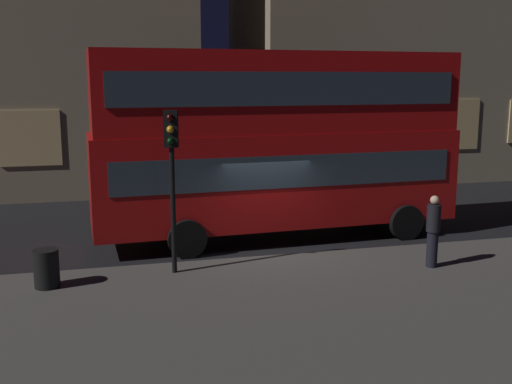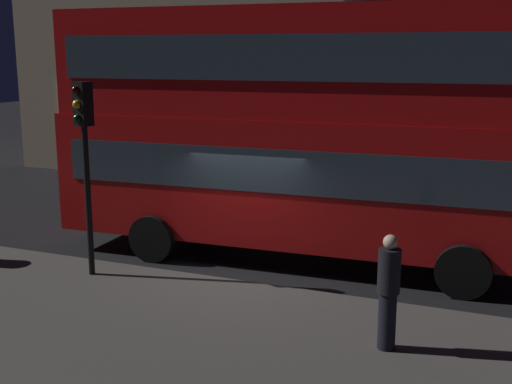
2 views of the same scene
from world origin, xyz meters
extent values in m
plane|color=black|center=(0.00, 0.00, 0.00)|extent=(80.00, 80.00, 0.00)
cube|color=#4C4944|center=(0.00, -5.79, 0.06)|extent=(44.00, 9.95, 0.12)
cube|color=tan|center=(-6.95, 12.79, 7.94)|extent=(13.21, 8.36, 15.88)
cube|color=#F2D18C|center=(-6.95, 8.58, 2.51)|extent=(2.25, 0.06, 2.11)
cube|color=#F2D18C|center=(-3.43, 8.58, 2.35)|extent=(2.25, 0.06, 2.22)
cube|color=tan|center=(10.84, 12.57, 7.65)|extent=(16.76, 8.14, 15.31)
cube|color=#F2D18C|center=(6.37, 8.47, 2.54)|extent=(2.86, 0.06, 2.38)
cube|color=#E5C67F|center=(10.84, 8.47, 2.70)|extent=(2.86, 0.06, 2.24)
cube|color=#B20F0F|center=(0.65, 1.33, 1.87)|extent=(10.79, 3.02, 2.69)
cube|color=#B20F0F|center=(0.65, 1.33, 4.34)|extent=(10.58, 2.96, 2.26)
cube|color=#2D3842|center=(0.65, 1.33, 2.20)|extent=(9.94, 3.04, 0.90)
cube|color=#2D3842|center=(0.65, 1.33, 4.46)|extent=(9.94, 3.04, 0.90)
cube|color=#F2D84C|center=(5.94, 1.55, 4.96)|extent=(0.15, 1.54, 0.44)
sphere|color=white|center=(5.98, 2.39, 0.87)|extent=(0.24, 0.24, 0.24)
sphere|color=white|center=(6.05, 0.73, 0.87)|extent=(0.24, 0.24, 0.24)
cylinder|color=black|center=(4.23, 2.81, 0.52)|extent=(1.06, 0.28, 1.05)
cylinder|color=black|center=(4.34, 0.15, 0.52)|extent=(1.06, 0.28, 1.05)
cylinder|color=black|center=(-2.34, 2.53, 0.52)|extent=(1.06, 0.28, 1.05)
cylinder|color=black|center=(-2.23, -0.13, 0.52)|extent=(1.06, 0.28, 1.05)
cylinder|color=black|center=(-2.75, -1.62, 1.64)|extent=(0.12, 0.12, 3.03)
cube|color=black|center=(-2.75, -1.62, 3.58)|extent=(0.37, 0.32, 0.85)
sphere|color=black|center=(-2.78, -1.77, 3.85)|extent=(0.17, 0.17, 0.17)
sphere|color=orange|center=(-2.78, -1.77, 3.58)|extent=(0.17, 0.17, 0.17)
sphere|color=black|center=(-2.78, -1.77, 3.31)|extent=(0.17, 0.17, 0.17)
cylinder|color=black|center=(3.49, -2.77, 0.57)|extent=(0.27, 0.27, 0.90)
cylinder|color=black|center=(3.49, -2.77, 1.36)|extent=(0.34, 0.34, 0.68)
sphere|color=beige|center=(3.49, -2.77, 1.81)|extent=(0.22, 0.22, 0.22)
cylinder|color=black|center=(-5.64, -1.97, 0.55)|extent=(0.56, 0.56, 0.87)
camera|label=1|loc=(-4.30, -15.65, 4.70)|focal=42.39mm
camera|label=2|loc=(5.15, -12.07, 4.54)|focal=45.71mm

